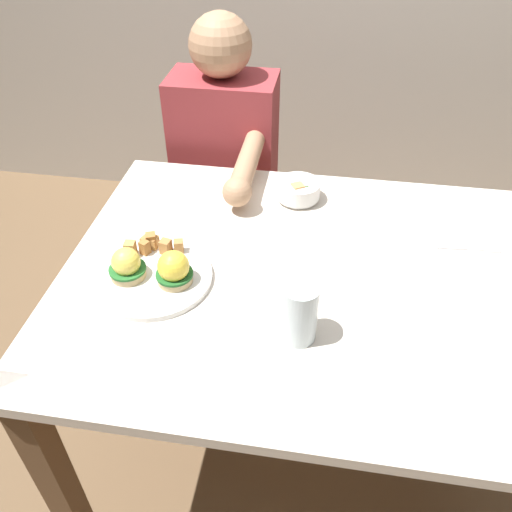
% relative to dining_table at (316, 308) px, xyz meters
% --- Properties ---
extents(ground_plane, '(6.00, 6.00, 0.00)m').
position_rel_dining_table_xyz_m(ground_plane, '(0.00, 0.00, -0.63)').
color(ground_plane, brown).
extents(dining_table, '(1.20, 0.90, 0.74)m').
position_rel_dining_table_xyz_m(dining_table, '(0.00, 0.00, 0.00)').
color(dining_table, silver).
rests_on(dining_table, ground_plane).
extents(eggs_benedict_plate, '(0.27, 0.27, 0.09)m').
position_rel_dining_table_xyz_m(eggs_benedict_plate, '(-0.37, -0.07, 0.13)').
color(eggs_benedict_plate, white).
rests_on(eggs_benedict_plate, dining_table).
extents(fruit_bowl, '(0.12, 0.12, 0.06)m').
position_rel_dining_table_xyz_m(fruit_bowl, '(-0.08, 0.31, 0.14)').
color(fruit_bowl, white).
rests_on(fruit_bowl, dining_table).
extents(fork, '(0.16, 0.03, 0.00)m').
position_rel_dining_table_xyz_m(fork, '(0.37, 0.16, 0.11)').
color(fork, silver).
rests_on(fork, dining_table).
extents(water_glass_near, '(0.07, 0.07, 0.14)m').
position_rel_dining_table_xyz_m(water_glass_near, '(-0.03, -0.19, 0.16)').
color(water_glass_near, silver).
rests_on(water_glass_near, dining_table).
extents(diner_person, '(0.34, 0.54, 1.14)m').
position_rel_dining_table_xyz_m(diner_person, '(-0.35, 0.60, 0.02)').
color(diner_person, '#33333D').
rests_on(diner_person, ground_plane).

